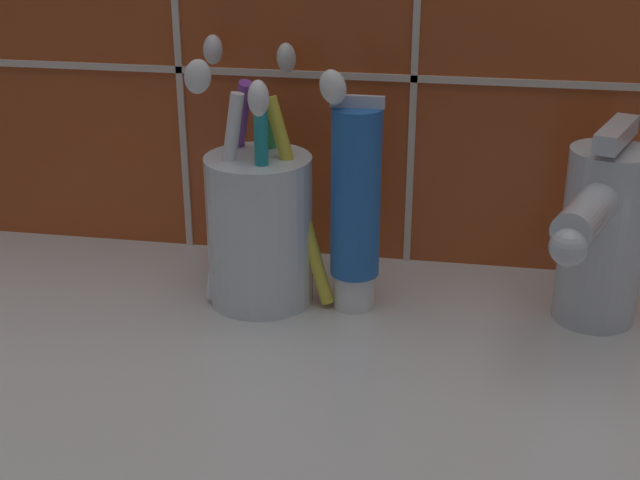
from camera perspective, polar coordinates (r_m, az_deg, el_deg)
sink_counter at (r=53.68cm, az=2.06°, el=-9.91°), size 69.19×36.90×2.00cm
tile_wall_backsplash at (r=64.25cm, az=4.71°, el=14.90°), size 79.19×1.72×42.29cm
toothbrush_cup at (r=60.43cm, az=-3.89°, el=1.25°), size 12.01×12.00×17.43cm
toothpaste_tube at (r=58.62cm, az=2.29°, el=2.18°), size 3.47×3.30×14.74cm
sink_faucet at (r=59.44cm, az=17.52°, el=0.53°), size 6.82×12.17×13.32cm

